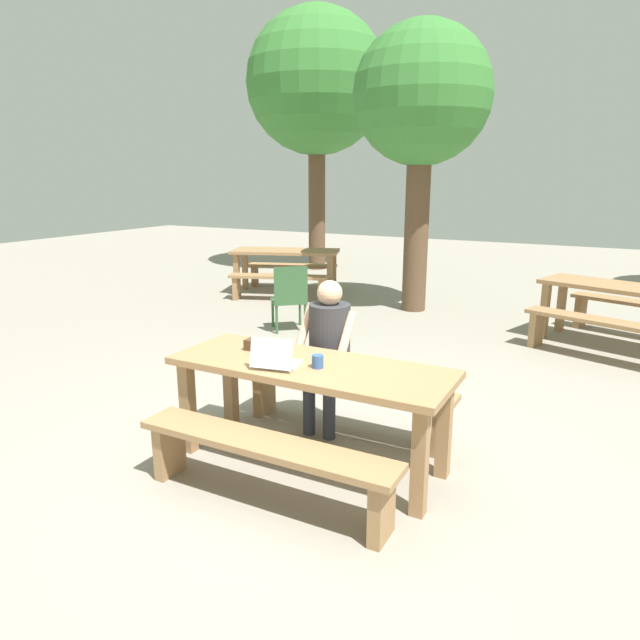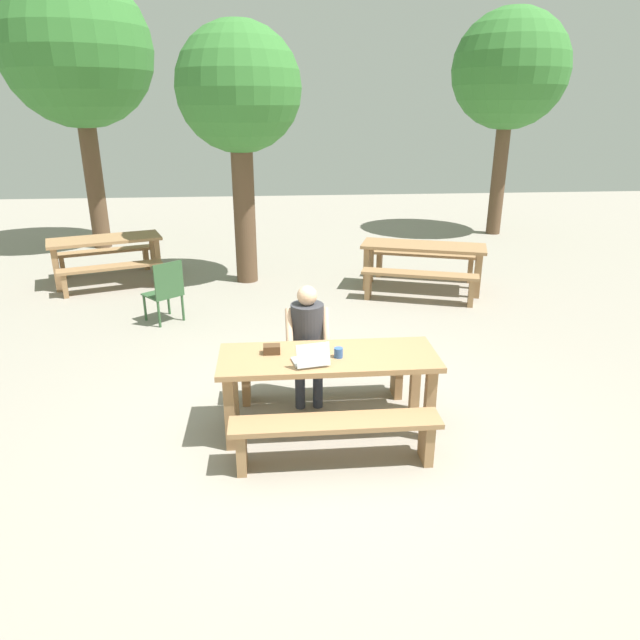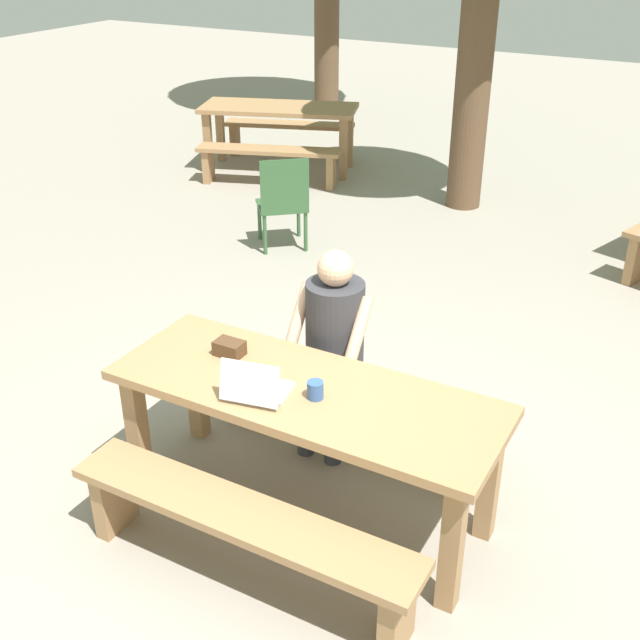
{
  "view_description": "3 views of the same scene",
  "coord_description": "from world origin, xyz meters",
  "px_view_note": "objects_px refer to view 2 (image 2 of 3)",
  "views": [
    {
      "loc": [
        1.8,
        -3.28,
        2.03
      ],
      "look_at": [
        -0.05,
        0.25,
        1.01
      ],
      "focal_mm": 31.83,
      "sensor_mm": 36.0,
      "label": 1
    },
    {
      "loc": [
        -0.49,
        -4.7,
        2.88
      ],
      "look_at": [
        -0.05,
        0.25,
        1.01
      ],
      "focal_mm": 32.0,
      "sensor_mm": 36.0,
      "label": 2
    },
    {
      "loc": [
        1.64,
        -2.82,
        2.86
      ],
      "look_at": [
        -0.05,
        0.25,
        1.01
      ],
      "focal_mm": 44.09,
      "sensor_mm": 36.0,
      "label": 3
    }
  ],
  "objects_px": {
    "laptop": "(311,359)",
    "tree_rear": "(77,52)",
    "plastic_chair": "(165,291)",
    "person_seated": "(308,336)",
    "small_pouch": "(272,349)",
    "coffee_mug": "(339,353)",
    "tree_left": "(239,93)",
    "picnic_table_rear": "(105,245)",
    "picnic_table_mid": "(423,252)",
    "picnic_table_front": "(328,367)",
    "tree_right": "(510,71)"
  },
  "relations": [
    {
      "from": "laptop",
      "to": "tree_rear",
      "type": "distance_m",
      "value": 9.45
    },
    {
      "from": "laptop",
      "to": "plastic_chair",
      "type": "height_order",
      "value": "laptop"
    },
    {
      "from": "person_seated",
      "to": "small_pouch",
      "type": "bearing_deg",
      "value": -127.13
    },
    {
      "from": "coffee_mug",
      "to": "tree_rear",
      "type": "relative_size",
      "value": 0.02
    },
    {
      "from": "small_pouch",
      "to": "coffee_mug",
      "type": "xyz_separation_m",
      "value": [
        0.6,
        -0.14,
        0.0
      ]
    },
    {
      "from": "tree_rear",
      "to": "tree_left",
      "type": "bearing_deg",
      "value": -41.51
    },
    {
      "from": "person_seated",
      "to": "tree_left",
      "type": "bearing_deg",
      "value": 99.75
    },
    {
      "from": "picnic_table_rear",
      "to": "tree_left",
      "type": "distance_m",
      "value": 3.41
    },
    {
      "from": "person_seated",
      "to": "picnic_table_mid",
      "type": "bearing_deg",
      "value": 59.59
    },
    {
      "from": "laptop",
      "to": "person_seated",
      "type": "xyz_separation_m",
      "value": [
        0.02,
        0.74,
        -0.09
      ]
    },
    {
      "from": "plastic_chair",
      "to": "tree_rear",
      "type": "height_order",
      "value": "tree_rear"
    },
    {
      "from": "laptop",
      "to": "tree_left",
      "type": "bearing_deg",
      "value": -92.67
    },
    {
      "from": "small_pouch",
      "to": "person_seated",
      "type": "distance_m",
      "value": 0.6
    },
    {
      "from": "plastic_chair",
      "to": "tree_left",
      "type": "distance_m",
      "value": 3.43
    },
    {
      "from": "laptop",
      "to": "small_pouch",
      "type": "xyz_separation_m",
      "value": [
        -0.34,
        0.27,
        -0.01
      ]
    },
    {
      "from": "picnic_table_front",
      "to": "tree_rear",
      "type": "height_order",
      "value": "tree_rear"
    },
    {
      "from": "picnic_table_front",
      "to": "picnic_table_mid",
      "type": "xyz_separation_m",
      "value": [
        1.99,
        4.22,
        -0.0
      ]
    },
    {
      "from": "picnic_table_rear",
      "to": "tree_left",
      "type": "relative_size",
      "value": 0.48
    },
    {
      "from": "plastic_chair",
      "to": "tree_rear",
      "type": "relative_size",
      "value": 0.17
    },
    {
      "from": "coffee_mug",
      "to": "tree_right",
      "type": "bearing_deg",
      "value": 60.74
    },
    {
      "from": "person_seated",
      "to": "picnic_table_rear",
      "type": "height_order",
      "value": "person_seated"
    },
    {
      "from": "picnic_table_front",
      "to": "picnic_table_rear",
      "type": "xyz_separation_m",
      "value": [
        -3.31,
        5.15,
        0.0
      ]
    },
    {
      "from": "laptop",
      "to": "tree_right",
      "type": "xyz_separation_m",
      "value": [
        5.02,
        8.62,
        2.76
      ]
    },
    {
      "from": "tree_left",
      "to": "person_seated",
      "type": "bearing_deg",
      "value": -80.25
    },
    {
      "from": "laptop",
      "to": "plastic_chair",
      "type": "xyz_separation_m",
      "value": [
        -1.8,
        3.21,
        -0.35
      ]
    },
    {
      "from": "person_seated",
      "to": "tree_rear",
      "type": "bearing_deg",
      "value": 118.64
    },
    {
      "from": "coffee_mug",
      "to": "plastic_chair",
      "type": "distance_m",
      "value": 3.72
    },
    {
      "from": "tree_left",
      "to": "laptop",
      "type": "bearing_deg",
      "value": -81.84
    },
    {
      "from": "tree_left",
      "to": "tree_right",
      "type": "height_order",
      "value": "tree_right"
    },
    {
      "from": "person_seated",
      "to": "plastic_chair",
      "type": "xyz_separation_m",
      "value": [
        -1.82,
        2.46,
        -0.27
      ]
    },
    {
      "from": "plastic_chair",
      "to": "picnic_table_rear",
      "type": "relative_size",
      "value": 0.45
    },
    {
      "from": "picnic_table_rear",
      "to": "tree_left",
      "type": "xyz_separation_m",
      "value": [
        2.4,
        -0.15,
        2.42
      ]
    },
    {
      "from": "picnic_table_front",
      "to": "person_seated",
      "type": "bearing_deg",
      "value": 104.94
    },
    {
      "from": "laptop",
      "to": "tree_right",
      "type": "relative_size",
      "value": 0.07
    },
    {
      "from": "picnic_table_rear",
      "to": "tree_right",
      "type": "relative_size",
      "value": 0.4
    },
    {
      "from": "laptop",
      "to": "person_seated",
      "type": "relative_size",
      "value": 0.27
    },
    {
      "from": "laptop",
      "to": "picnic_table_mid",
      "type": "distance_m",
      "value": 4.9
    },
    {
      "from": "tree_rear",
      "to": "laptop",
      "type": "bearing_deg",
      "value": -63.75
    },
    {
      "from": "tree_left",
      "to": "coffee_mug",
      "type": "bearing_deg",
      "value": -78.81
    },
    {
      "from": "person_seated",
      "to": "plastic_chair",
      "type": "bearing_deg",
      "value": 126.48
    },
    {
      "from": "picnic_table_front",
      "to": "small_pouch",
      "type": "bearing_deg",
      "value": 170.08
    },
    {
      "from": "person_seated",
      "to": "picnic_table_mid",
      "type": "relative_size",
      "value": 0.59
    },
    {
      "from": "tree_rear",
      "to": "tree_right",
      "type": "bearing_deg",
      "value": 3.84
    },
    {
      "from": "small_pouch",
      "to": "person_seated",
      "type": "xyz_separation_m",
      "value": [
        0.36,
        0.48,
        -0.07
      ]
    },
    {
      "from": "person_seated",
      "to": "picnic_table_rear",
      "type": "xyz_separation_m",
      "value": [
        -3.16,
        4.59,
        -0.08
      ]
    },
    {
      "from": "picnic_table_front",
      "to": "picnic_table_rear",
      "type": "height_order",
      "value": "picnic_table_rear"
    },
    {
      "from": "picnic_table_front",
      "to": "picnic_table_mid",
      "type": "height_order",
      "value": "picnic_table_mid"
    },
    {
      "from": "coffee_mug",
      "to": "plastic_chair",
      "type": "relative_size",
      "value": 0.1
    },
    {
      "from": "picnic_table_front",
      "to": "picnic_table_rear",
      "type": "bearing_deg",
      "value": 122.74
    },
    {
      "from": "tree_rear",
      "to": "picnic_table_front",
      "type": "bearing_deg",
      "value": -62.25
    }
  ]
}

